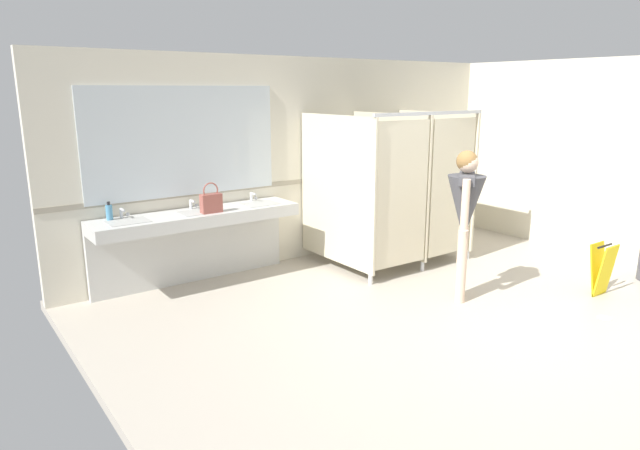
{
  "coord_description": "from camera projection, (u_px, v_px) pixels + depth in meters",
  "views": [
    {
      "loc": [
        -4.29,
        -2.98,
        2.25
      ],
      "look_at": [
        -1.21,
        1.27,
        0.96
      ],
      "focal_mm": 31.24,
      "sensor_mm": 36.0,
      "label": 1
    }
  ],
  "objects": [
    {
      "name": "floor_drain_cover",
      "position": [
        604.0,
        318.0,
        5.62
      ],
      "size": [
        0.14,
        0.14,
        0.01
      ],
      "primitive_type": "cylinder",
      "color": "#B7BABF",
      "rests_on": "ground_plane"
    },
    {
      "name": "vanity_counter",
      "position": [
        196.0,
        231.0,
        6.45
      ],
      "size": [
        2.39,
        0.55,
        1.01
      ],
      "color": "silver",
      "rests_on": "ground_plane"
    },
    {
      "name": "person_standing",
      "position": [
        465.0,
        207.0,
        5.88
      ],
      "size": [
        0.56,
        0.56,
        1.63
      ],
      "color": "beige",
      "rests_on": "ground_plane"
    },
    {
      "name": "bathroom_stalls",
      "position": [
        398.0,
        185.0,
        7.22
      ],
      "size": [
        1.8,
        1.46,
        1.99
      ],
      "color": "beige",
      "rests_on": "ground_plane"
    },
    {
      "name": "wall_back_tile_band",
      "position": [
        312.0,
        180.0,
        7.54
      ],
      "size": [
        6.86,
        0.01,
        0.06
      ],
      "primitive_type": "cube",
      "color": "#9E937F",
      "rests_on": "wall_back"
    },
    {
      "name": "mirror_panel",
      "position": [
        184.0,
        142.0,
        6.36
      ],
      "size": [
        2.29,
        0.02,
        1.24
      ],
      "primitive_type": "cube",
      "color": "silver",
      "rests_on": "wall_back"
    },
    {
      "name": "wet_floor_sign",
      "position": [
        602.0,
        269.0,
        6.18
      ],
      "size": [
        0.28,
        0.19,
        0.59
      ],
      "color": "yellow",
      "rests_on": "ground_plane"
    },
    {
      "name": "paper_cup",
      "position": [
        205.0,
        209.0,
        6.27
      ],
      "size": [
        0.07,
        0.07,
        0.08
      ],
      "primitive_type": "cylinder",
      "color": "beige",
      "rests_on": "vanity_counter"
    },
    {
      "name": "ground_plane",
      "position": [
        500.0,
        335.0,
        5.34
      ],
      "size": [
        6.86,
        6.86,
        0.1
      ],
      "primitive_type": "cube",
      "color": "#B2A899"
    },
    {
      "name": "wall_back",
      "position": [
        309.0,
        159.0,
        7.52
      ],
      "size": [
        6.86,
        0.12,
        2.65
      ],
      "primitive_type": "cube",
      "color": "beige",
      "rests_on": "ground_plane"
    },
    {
      "name": "handbag",
      "position": [
        211.0,
        202.0,
        6.25
      ],
      "size": [
        0.24,
        0.1,
        0.35
      ],
      "color": "#934C42",
      "rests_on": "vanity_counter"
    },
    {
      "name": "soap_dispenser",
      "position": [
        109.0,
        212.0,
        5.9
      ],
      "size": [
        0.07,
        0.07,
        0.2
      ],
      "color": "teal",
      "rests_on": "vanity_counter"
    }
  ]
}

